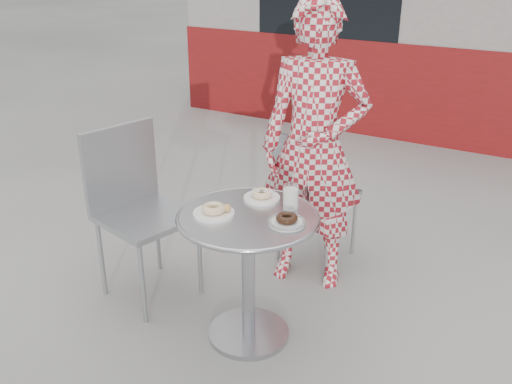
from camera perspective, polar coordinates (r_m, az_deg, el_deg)
The scene contains 9 objects.
ground at distance 3.16m, azimuth -0.79°, elevation -13.63°, with size 60.00×60.00×0.00m, color #A7A49F.
bistro_table at distance 2.83m, azimuth -0.78°, elevation -5.48°, with size 0.70×0.70×0.71m.
chair_far at distance 3.70m, azimuth 6.01°, elevation -2.87°, with size 0.46×0.46×0.88m.
chair_left at distance 3.36m, azimuth -10.72°, elevation -5.43°, with size 0.57×0.57×0.99m.
seated_person at distance 3.27m, azimuth 5.85°, elevation 4.43°, with size 0.62×0.40×1.69m, color maroon.
plate_far at distance 2.91m, azimuth 0.59°, elevation -0.35°, with size 0.19×0.19×0.05m.
plate_near at distance 2.75m, azimuth -4.18°, elevation -1.88°, with size 0.20×0.20×0.05m.
plate_checker at distance 2.66m, azimuth 3.10°, elevation -2.89°, with size 0.18×0.18×0.05m.
milk_cup at distance 2.80m, azimuth 3.49°, elevation -0.58°, with size 0.08×0.08×0.12m.
Camera 1 is at (1.30, -2.15, 1.90)m, focal length 40.00 mm.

